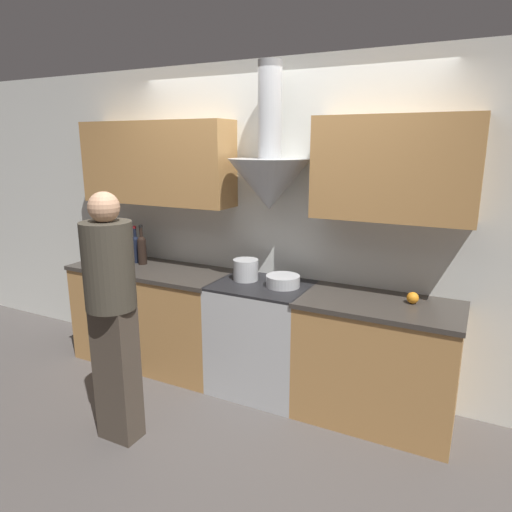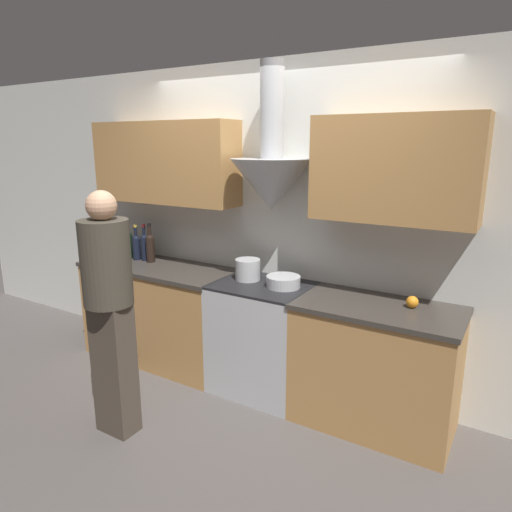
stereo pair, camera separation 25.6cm
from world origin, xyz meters
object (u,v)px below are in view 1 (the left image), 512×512
wine_bottle_0 (103,244)px  wine_bottle_3 (127,248)px  wine_bottle_2 (119,245)px  wine_bottle_4 (136,248)px  wine_bottle_1 (110,245)px  wine_bottle_5 (142,248)px  person_foreground_left (112,308)px  stock_pot (246,270)px  stove_range (262,337)px  mixing_bowl (283,281)px  orange_fruit (413,298)px

wine_bottle_0 → wine_bottle_3: bearing=-4.1°
wine_bottle_2 → wine_bottle_4: size_ratio=1.06×
wine_bottle_3 → wine_bottle_4: (0.09, 0.02, 0.01)m
wine_bottle_1 → wine_bottle_5: bearing=-0.0°
wine_bottle_1 → person_foreground_left: person_foreground_left is taller
wine_bottle_2 → stock_pot: 1.36m
stove_range → person_foreground_left: person_foreground_left is taller
wine_bottle_0 → person_foreground_left: 1.59m
stock_pot → mixing_bowl: 0.34m
wine_bottle_5 → mixing_bowl: bearing=-1.5°
stock_pot → stove_range: bearing=-15.7°
wine_bottle_1 → wine_bottle_5: (0.39, -0.00, 0.01)m
wine_bottle_5 → stock_pot: 1.07m
wine_bottle_1 → person_foreground_left: bearing=-45.6°
orange_fruit → wine_bottle_2: bearing=-180.0°
wine_bottle_4 → orange_fruit: size_ratio=4.23×
orange_fruit → mixing_bowl: bearing=-177.2°
wine_bottle_4 → wine_bottle_5: size_ratio=0.95×
wine_bottle_2 → person_foreground_left: size_ratio=0.22×
wine_bottle_5 → person_foreground_left: person_foreground_left is taller
wine_bottle_1 → wine_bottle_2: 0.11m
stock_pot → person_foreground_left: bearing=-111.5°
wine_bottle_1 → stock_pot: size_ratio=1.68×
stock_pot → wine_bottle_0: bearing=178.7°
orange_fruit → wine_bottle_4: bearing=179.8°
wine_bottle_0 → wine_bottle_4: 0.41m
wine_bottle_1 → wine_bottle_5: size_ratio=0.93×
wine_bottle_2 → wine_bottle_3: bearing=-5.6°
person_foreground_left → mixing_bowl: bearing=54.0°
stock_pot → mixing_bowl: bearing=-3.8°
wine_bottle_1 → wine_bottle_2: size_ratio=0.93×
wine_bottle_1 → wine_bottle_3: wine_bottle_1 is taller
stock_pot → wine_bottle_2: bearing=179.0°
wine_bottle_5 → person_foreground_left: bearing=-58.5°
wine_bottle_3 → person_foreground_left: size_ratio=0.20×
wine_bottle_0 → person_foreground_left: size_ratio=0.20×
wine_bottle_4 → wine_bottle_5: (0.09, -0.02, 0.01)m
wine_bottle_4 → orange_fruit: (2.44, -0.01, -0.10)m
mixing_bowl → orange_fruit: 0.95m
person_foreground_left → stock_pot: bearing=68.5°
stove_range → wine_bottle_4: size_ratio=2.62×
mixing_bowl → person_foreground_left: bearing=-126.0°
stove_range → wine_bottle_4: (-1.33, 0.08, 0.58)m
wine_bottle_1 → mixing_bowl: bearing=-1.2°
wine_bottle_4 → mixing_bowl: (1.50, -0.06, -0.10)m
stove_range → person_foreground_left: size_ratio=0.53×
wine_bottle_2 → stock_pot: (1.36, -0.02, -0.06)m
wine_bottle_3 → orange_fruit: 2.53m
mixing_bowl → orange_fruit: mixing_bowl is taller
mixing_bowl → wine_bottle_2: bearing=178.4°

